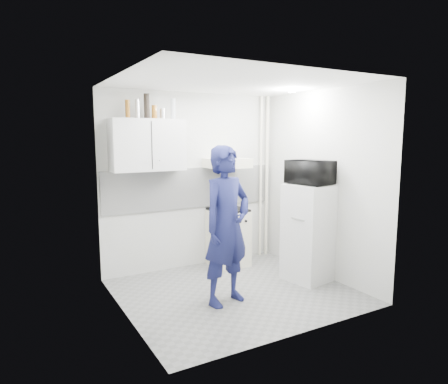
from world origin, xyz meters
TOP-DOWN VIEW (x-y plane):
  - floor at (0.00, 0.00)m, footprint 2.80×2.80m
  - ceiling at (0.00, 0.00)m, footprint 2.80×2.80m
  - wall_back at (0.00, 1.25)m, footprint 2.80×0.00m
  - wall_left at (-1.40, 0.00)m, footprint 0.00×2.60m
  - wall_right at (1.40, 0.00)m, footprint 0.00×2.60m
  - person at (-0.25, -0.21)m, footprint 0.77×0.60m
  - stove at (0.47, 1.00)m, footprint 0.53×0.53m
  - fridge at (1.10, -0.10)m, footprint 0.64×0.64m
  - stove_top at (0.47, 1.00)m, footprint 0.51×0.51m
  - saucepan at (0.41, 1.03)m, footprint 0.16×0.16m
  - microwave at (1.10, -0.10)m, footprint 0.65×0.49m
  - bottle_b at (-1.01, 1.07)m, footprint 0.06×0.06m
  - bottle_c at (-0.87, 1.07)m, footprint 0.06×0.06m
  - bottle_d at (-0.75, 1.07)m, footprint 0.07×0.07m
  - canister_a at (-0.64, 1.07)m, footprint 0.07×0.07m
  - canister_b at (-0.53, 1.07)m, footprint 0.07×0.07m
  - bottle_e at (-0.37, 1.07)m, footprint 0.07×0.07m
  - upper_cabinet at (-0.75, 1.07)m, footprint 1.00×0.35m
  - range_hood at (0.45, 1.00)m, footprint 0.60×0.50m
  - backsplash at (0.00, 1.24)m, footprint 2.74×0.03m
  - pipe_a at (1.30, 1.17)m, footprint 0.05×0.05m
  - pipe_b at (1.18, 1.17)m, footprint 0.04×0.04m
  - ceiling_spot_fixture at (1.00, 0.20)m, footprint 0.10×0.10m

SIDE VIEW (x-z plane):
  - floor at x=0.00m, z-range 0.00..0.00m
  - stove at x=0.47m, z-range 0.00..0.85m
  - fridge at x=1.10m, z-range 0.00..1.33m
  - stove_top at x=0.47m, z-range 0.85..0.88m
  - saucepan at x=0.41m, z-range 0.88..0.97m
  - person at x=-0.25m, z-range 0.00..1.87m
  - backsplash at x=0.00m, z-range 0.90..1.50m
  - wall_left at x=-1.40m, z-range 0.00..2.60m
  - wall_right at x=1.40m, z-range 0.00..2.60m
  - pipe_a at x=1.30m, z-range 0.00..2.60m
  - pipe_b at x=1.18m, z-range 0.00..2.60m
  - wall_back at x=0.00m, z-range -0.10..2.70m
  - microwave at x=1.10m, z-range 1.33..1.65m
  - range_hood at x=0.45m, z-range 1.50..1.64m
  - upper_cabinet at x=-0.75m, z-range 1.50..2.20m
  - canister_b at x=-0.53m, z-range 2.20..2.34m
  - canister_a at x=-0.64m, z-range 2.20..2.38m
  - bottle_b at x=-1.01m, z-range 2.20..2.44m
  - bottle_c at x=-0.87m, z-range 2.20..2.45m
  - bottle_e at x=-0.37m, z-range 2.20..2.48m
  - bottle_d at x=-0.75m, z-range 2.20..2.53m
  - ceiling_spot_fixture at x=1.00m, z-range 2.56..2.58m
  - ceiling at x=0.00m, z-range 2.60..2.60m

